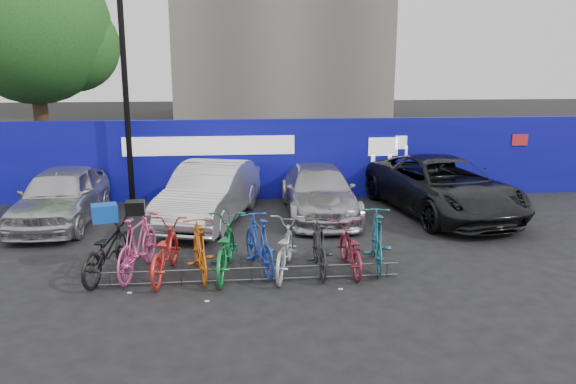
{
  "coord_description": "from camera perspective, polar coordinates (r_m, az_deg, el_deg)",
  "views": [
    {
      "loc": [
        -0.27,
        -10.51,
        4.04
      ],
      "look_at": [
        0.94,
        2.0,
        1.12
      ],
      "focal_mm": 35.0,
      "sensor_mm": 36.0,
      "label": 1
    }
  ],
  "objects": [
    {
      "name": "cargo_crate",
      "position": [
        11.14,
        -18.14,
        -2.04
      ],
      "size": [
        0.54,
        0.47,
        0.33
      ],
      "primitive_type": "cube",
      "rotation": [
        0.0,
        0.0,
        0.29
      ],
      "color": "#0E45B5",
      "rests_on": "bike_0"
    },
    {
      "name": "cargo_topcase",
      "position": [
        11.04,
        -15.26,
        -1.55
      ],
      "size": [
        0.38,
        0.35,
        0.26
      ],
      "primitive_type": "cube",
      "rotation": [
        0.0,
        0.0,
        0.1
      ],
      "color": "black",
      "rests_on": "bike_1"
    },
    {
      "name": "bike_1",
      "position": [
        11.24,
        -15.04,
        -5.17
      ],
      "size": [
        0.97,
        2.09,
        1.21
      ],
      "primitive_type": "imported",
      "rotation": [
        0.0,
        0.0,
        2.94
      ],
      "color": "#DE4B90",
      "rests_on": "ground"
    },
    {
      "name": "bike_6",
      "position": [
        10.93,
        -0.41,
        -5.73
      ],
      "size": [
        1.1,
        2.06,
        1.03
      ],
      "primitive_type": "imported",
      "rotation": [
        0.0,
        0.0,
        2.92
      ],
      "color": "#B1B5B9",
      "rests_on": "ground"
    },
    {
      "name": "car_0",
      "position": [
        15.33,
        -22.07,
        -0.36
      ],
      "size": [
        1.82,
        4.32,
        1.46
      ],
      "primitive_type": "imported",
      "rotation": [
        0.0,
        0.0,
        -0.02
      ],
      "color": "#B6B5BA",
      "rests_on": "ground"
    },
    {
      "name": "bike_2",
      "position": [
        11.02,
        -12.47,
        -5.82
      ],
      "size": [
        0.93,
        2.07,
        1.05
      ],
      "primitive_type": "imported",
      "rotation": [
        0.0,
        0.0,
        3.03
      ],
      "color": "red",
      "rests_on": "ground"
    },
    {
      "name": "bike_4",
      "position": [
        10.94,
        -6.47,
        -5.59
      ],
      "size": [
        0.96,
        2.17,
        1.1
      ],
      "primitive_type": "imported",
      "rotation": [
        0.0,
        0.0,
        3.03
      ],
      "color": "#167537",
      "rests_on": "ground"
    },
    {
      "name": "ground",
      "position": [
        11.26,
        -3.81,
        -7.97
      ],
      "size": [
        100.0,
        100.0,
        0.0
      ],
      "primitive_type": "plane",
      "color": "black",
      "rests_on": "ground"
    },
    {
      "name": "bike_0",
      "position": [
        11.34,
        -17.88,
        -5.51
      ],
      "size": [
        1.18,
        2.19,
        1.09
      ],
      "primitive_type": "imported",
      "rotation": [
        0.0,
        0.0,
        2.91
      ],
      "color": "black",
      "rests_on": "ground"
    },
    {
      "name": "hoarding",
      "position": [
        16.75,
        -4.49,
        3.29
      ],
      "size": [
        22.0,
        0.18,
        2.4
      ],
      "color": "#0C0A94",
      "rests_on": "ground"
    },
    {
      "name": "lamppost",
      "position": [
        16.19,
        -16.18,
        9.85
      ],
      "size": [
        0.25,
        0.5,
        6.11
      ],
      "color": "black",
      "rests_on": "ground"
    },
    {
      "name": "tree",
      "position": [
        21.59,
        -23.88,
        14.74
      ],
      "size": [
        5.4,
        5.2,
        7.8
      ],
      "color": "#382314",
      "rests_on": "ground"
    },
    {
      "name": "bike_9",
      "position": [
        11.38,
        9.05,
        -4.75
      ],
      "size": [
        0.87,
        2.01,
        1.17
      ],
      "primitive_type": "imported",
      "rotation": [
        0.0,
        0.0,
        2.97
      ],
      "color": "#1E5E6E",
      "rests_on": "ground"
    },
    {
      "name": "bike_3",
      "position": [
        10.9,
        -8.96,
        -5.76
      ],
      "size": [
        0.83,
        1.89,
        1.1
      ],
      "primitive_type": "imported",
      "rotation": [
        0.0,
        0.0,
        3.32
      ],
      "color": "#CE6717",
      "rests_on": "ground"
    },
    {
      "name": "bike_8",
      "position": [
        11.14,
        6.31,
        -5.73
      ],
      "size": [
        0.66,
        1.77,
        0.92
      ],
      "primitive_type": "imported",
      "rotation": [
        0.0,
        0.0,
        3.17
      ],
      "color": "maroon",
      "rests_on": "ground"
    },
    {
      "name": "car_3",
      "position": [
        15.72,
        15.4,
        0.57
      ],
      "size": [
        3.39,
        5.83,
        1.53
      ],
      "primitive_type": "imported",
      "rotation": [
        0.0,
        0.0,
        0.16
      ],
      "color": "black",
      "rests_on": "ground"
    },
    {
      "name": "bike_rack",
      "position": [
        10.64,
        -3.72,
        -8.31
      ],
      "size": [
        5.6,
        0.03,
        0.3
      ],
      "color": "#595B60",
      "rests_on": "ground"
    },
    {
      "name": "car_1",
      "position": [
        14.54,
        -7.95,
        -0.11
      ],
      "size": [
        2.79,
        4.84,
        1.51
      ],
      "primitive_type": "imported",
      "rotation": [
        0.0,
        0.0,
        -0.28
      ],
      "color": "silver",
      "rests_on": "ground"
    },
    {
      "name": "car_2",
      "position": [
        15.07,
        3.14,
        0.06
      ],
      "size": [
        1.89,
        4.5,
        1.3
      ],
      "primitive_type": "imported",
      "rotation": [
        0.0,
        0.0,
        -0.02
      ],
      "color": "#A4A4A9",
      "rests_on": "ground"
    },
    {
      "name": "bike_7",
      "position": [
        11.01,
        3.21,
        -5.56
      ],
      "size": [
        0.51,
        1.74,
        1.04
      ],
      "primitive_type": "imported",
      "rotation": [
        0.0,
        0.0,
        3.13
      ],
      "color": "#262628",
      "rests_on": "ground"
    },
    {
      "name": "bike_5",
      "position": [
        11.06,
        -2.96,
        -5.22
      ],
      "size": [
        0.97,
        1.97,
        1.14
      ],
      "primitive_type": "imported",
      "rotation": [
        0.0,
        0.0,
        3.38
      ],
      "color": "#1F3EAB",
      "rests_on": "ground"
    }
  ]
}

